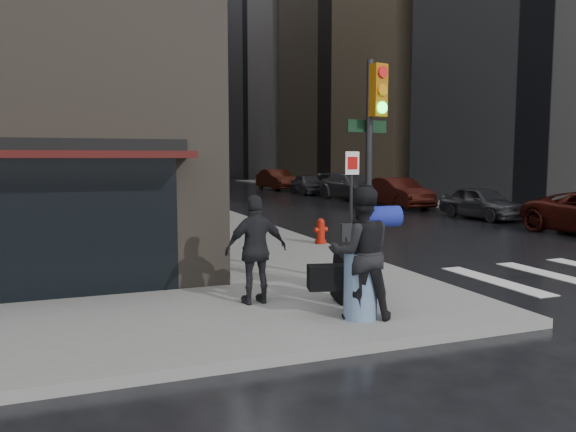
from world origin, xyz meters
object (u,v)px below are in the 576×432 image
object	(u,v)px
parked_car_1	(482,203)
parked_car_3	(353,187)
man_greycoat	(256,249)
man_overcoat	(361,250)
fire_hydrant	(321,232)
man_jeans	(360,253)
parked_car_2	(398,193)
parked_car_4	(308,184)
parked_car_5	(277,180)
traffic_light	(371,141)

from	to	relation	value
parked_car_1	parked_car_3	world-z (taller)	parked_car_3
man_greycoat	man_overcoat	bearing A→B (deg)	171.01
man_overcoat	fire_hydrant	bearing A→B (deg)	-103.35
man_jeans	parked_car_3	world-z (taller)	man_jeans
parked_car_2	parked_car_3	world-z (taller)	parked_car_3
man_greycoat	parked_car_4	bearing A→B (deg)	-117.18
fire_hydrant	parked_car_2	size ratio (longest dim) A/B	0.15
parked_car_5	parked_car_1	bearing A→B (deg)	-91.33
fire_hydrant	parked_car_3	bearing A→B (deg)	59.87
man_jeans	parked_car_2	world-z (taller)	man_jeans
parked_car_3	parked_car_4	bearing A→B (deg)	90.09
traffic_light	fire_hydrant	size ratio (longest dim) A/B	5.88
man_jeans	traffic_light	world-z (taller)	traffic_light
fire_hydrant	parked_car_2	distance (m)	14.07
man_jeans	parked_car_1	distance (m)	17.02
man_jeans	parked_car_5	world-z (taller)	man_jeans
traffic_light	parked_car_3	size ratio (longest dim) A/B	0.75
man_greycoat	parked_car_5	distance (m)	36.37
man_greycoat	parked_car_4	size ratio (longest dim) A/B	0.43
parked_car_3	parked_car_4	xyz separation A→B (m)	(-0.49, 5.92, -0.10)
parked_car_3	man_overcoat	bearing A→B (deg)	-121.73
man_jeans	parked_car_2	xyz separation A→B (m)	(11.72, 17.78, -0.38)
man_overcoat	parked_car_4	size ratio (longest dim) A/B	0.47
man_jeans	parked_car_2	size ratio (longest dim) A/B	0.43
parked_car_1	parked_car_3	bearing A→B (deg)	88.02
man_jeans	fire_hydrant	world-z (taller)	man_jeans
traffic_light	parked_car_5	world-z (taller)	traffic_light
parked_car_3	man_greycoat	bearing A→B (deg)	-125.62
parked_car_2	man_overcoat	bearing A→B (deg)	-124.33
traffic_light	parked_car_1	xyz separation A→B (m)	(10.96, 9.95, -2.20)
parked_car_2	parked_car_3	distance (m)	5.94
man_overcoat	parked_car_2	distance (m)	19.92
parked_car_5	man_jeans	bearing A→B (deg)	-111.06
man_overcoat	parked_car_1	size ratio (longest dim) A/B	0.49
fire_hydrant	parked_car_4	size ratio (longest dim) A/B	0.17
man_greycoat	parked_car_1	size ratio (longest dim) A/B	0.45
parked_car_4	parked_car_5	world-z (taller)	parked_car_5
parked_car_2	parked_car_5	bearing A→B (deg)	90.41
man_jeans	fire_hydrant	distance (m)	7.59
man_overcoat	man_jeans	world-z (taller)	man_jeans
man_overcoat	fire_hydrant	distance (m)	6.22
traffic_light	fire_hydrant	bearing A→B (deg)	63.07
parked_car_1	parked_car_5	xyz separation A→B (m)	(-0.81, 23.67, 0.14)
parked_car_1	fire_hydrant	bearing A→B (deg)	-155.91
parked_car_1	parked_car_4	xyz separation A→B (m)	(-0.52, 17.76, 0.03)
man_jeans	man_overcoat	bearing A→B (deg)	-105.24
fire_hydrant	parked_car_2	world-z (taller)	parked_car_2
fire_hydrant	man_jeans	bearing A→B (deg)	-109.68
man_overcoat	parked_car_5	bearing A→B (deg)	-103.10
man_jeans	parked_car_2	bearing A→B (deg)	-109.45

